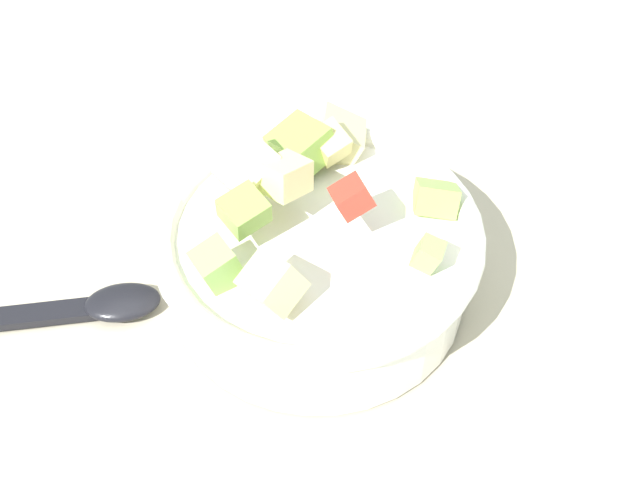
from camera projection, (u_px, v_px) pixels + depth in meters
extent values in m
plane|color=silver|center=(305.00, 293.00, 0.64)|extent=(2.40, 2.40, 0.00)
cube|color=#BCB299|center=(305.00, 291.00, 0.64)|extent=(0.50, 0.34, 0.01)
cylinder|color=white|center=(320.00, 258.00, 0.61)|extent=(0.22, 0.22, 0.06)
torus|color=white|center=(320.00, 228.00, 0.59)|extent=(0.24, 0.24, 0.02)
cube|color=#93C160|center=(218.00, 267.00, 0.55)|extent=(0.04, 0.04, 0.04)
cube|color=#9EC656|center=(436.00, 198.00, 0.60)|extent=(0.04, 0.04, 0.04)
cube|color=beige|center=(285.00, 176.00, 0.57)|extent=(0.04, 0.04, 0.03)
cube|color=beige|center=(340.00, 139.00, 0.64)|extent=(0.05, 0.05, 0.05)
cube|color=#8CB74C|center=(244.00, 210.00, 0.55)|extent=(0.04, 0.04, 0.03)
cube|color=beige|center=(248.00, 168.00, 0.58)|extent=(0.05, 0.06, 0.05)
cube|color=#E5D684|center=(332.00, 143.00, 0.62)|extent=(0.04, 0.04, 0.03)
cube|color=beige|center=(278.00, 284.00, 0.52)|extent=(0.05, 0.05, 0.04)
cube|color=#8CB74C|center=(301.00, 146.00, 0.62)|extent=(0.06, 0.05, 0.04)
cube|color=#BC3828|center=(350.00, 201.00, 0.55)|extent=(0.04, 0.03, 0.03)
cube|color=#93C160|center=(428.00, 254.00, 0.55)|extent=(0.02, 0.02, 0.03)
ellipsoid|color=black|center=(123.00, 302.00, 0.62)|extent=(0.07, 0.06, 0.01)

